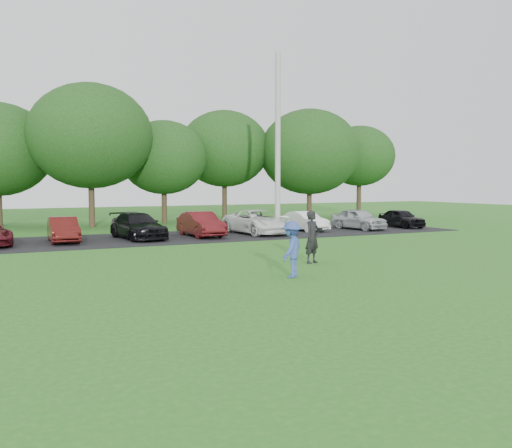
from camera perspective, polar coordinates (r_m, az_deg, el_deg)
The scene contains 7 objects.
ground at distance 16.38m, azimuth 5.56°, elevation -5.34°, with size 100.00×100.00×0.00m, color #266B1E.
parking_lot at distance 28.14m, azimuth -8.76°, elevation -1.35°, with size 32.00×6.50×0.03m, color black.
utility_pole at distance 29.82m, azimuth 2.19°, elevation 8.01°, with size 0.28×0.28×9.40m, color #ACACA6.
frisbee_player at distance 16.24m, azimuth 3.57°, elevation -2.53°, with size 1.18×1.13×1.77m.
camera_bystander at distance 19.14m, azimuth 5.67°, elevation -1.30°, with size 0.75×0.63×1.76m.
parked_cars at distance 27.76m, azimuth -9.63°, elevation -0.19°, with size 30.36×4.77×1.25m.
tree_row at distance 37.86m, azimuth -11.28°, elevation 7.44°, with size 42.39×9.85×8.64m.
Camera 1 is at (-8.67, -13.64, 2.70)m, focal length 40.00 mm.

